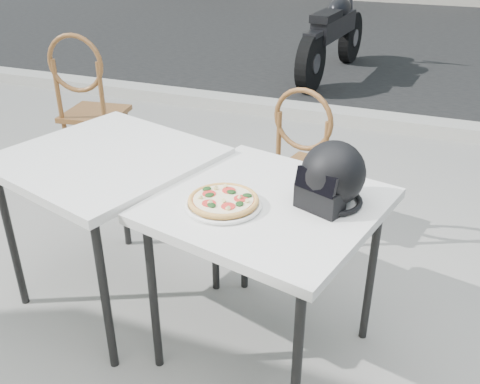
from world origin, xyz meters
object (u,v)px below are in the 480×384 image
(cafe_chair_side, at_px, (88,99))
(cafe_chair_main, at_px, (308,156))
(pizza, at_px, (223,200))
(plate, at_px, (223,205))
(cafe_table_side, at_px, (107,169))
(helmet, at_px, (332,178))
(motorcycle, at_px, (334,36))
(cafe_table_main, at_px, (268,216))

(cafe_chair_side, bearing_deg, cafe_chair_main, 163.17)
(pizza, bearing_deg, cafe_chair_side, 139.48)
(plate, height_order, cafe_table_side, cafe_table_side)
(cafe_table_side, bearing_deg, cafe_chair_side, 129.06)
(helmet, xyz_separation_m, cafe_chair_main, (-0.32, 0.97, -0.36))
(cafe_chair_main, distance_m, motorcycle, 3.78)
(pizza, distance_m, helmet, 0.43)
(plate, relative_size, cafe_chair_main, 0.33)
(motorcycle, bearing_deg, cafe_chair_side, -101.10)
(cafe_chair_side, bearing_deg, motorcycle, -115.16)
(plate, distance_m, motorcycle, 4.91)
(plate, relative_size, cafe_chair_side, 0.30)
(pizza, distance_m, cafe_table_side, 0.72)
(motorcycle, bearing_deg, cafe_chair_main, -74.21)
(cafe_table_side, relative_size, cafe_chair_side, 0.98)
(pizza, relative_size, motorcycle, 0.14)
(helmet, xyz_separation_m, cafe_chair_side, (-2.03, 1.24, -0.29))
(helmet, height_order, cafe_table_side, helmet)
(cafe_table_main, distance_m, helmet, 0.30)
(cafe_chair_main, bearing_deg, cafe_chair_side, 3.62)
(cafe_table_side, bearing_deg, cafe_table_main, -7.71)
(plate, xyz_separation_m, cafe_table_side, (-0.68, 0.22, -0.06))
(helmet, height_order, cafe_chair_main, helmet)
(helmet, height_order, cafe_chair_side, cafe_chair_side)
(cafe_table_main, bearing_deg, helmet, 16.20)
(cafe_chair_main, bearing_deg, helmet, 120.82)
(cafe_chair_side, bearing_deg, helmet, 140.59)
(pizza, relative_size, helmet, 0.94)
(cafe_chair_main, height_order, motorcycle, motorcycle)
(cafe_table_side, height_order, motorcycle, motorcycle)
(cafe_table_main, height_order, helmet, helmet)
(cafe_table_main, relative_size, motorcycle, 0.46)
(cafe_table_main, xyz_separation_m, cafe_table_side, (-0.83, 0.11, 0.02))
(plate, distance_m, cafe_table_side, 0.72)
(plate, height_order, motorcycle, motorcycle)
(cafe_table_main, relative_size, cafe_chair_main, 1.03)
(motorcycle, bearing_deg, cafe_table_side, -85.20)
(cafe_chair_main, relative_size, cafe_chair_side, 0.89)
(cafe_table_main, bearing_deg, motorcycle, 98.80)
(pizza, height_order, motorcycle, motorcycle)
(cafe_chair_main, bearing_deg, cafe_table_side, 63.81)
(helmet, bearing_deg, plate, -132.95)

